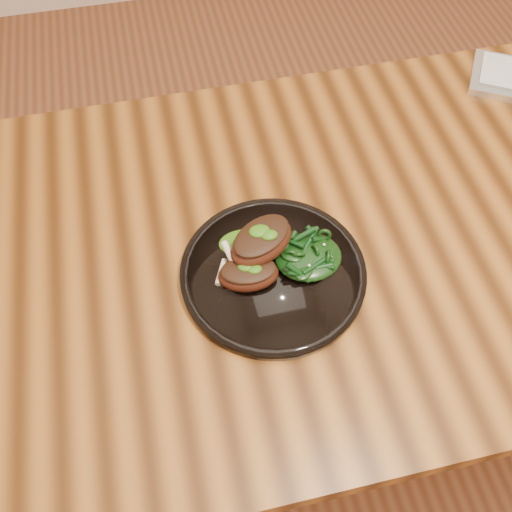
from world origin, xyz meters
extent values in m
plane|color=brown|center=(0.00, 0.00, 0.00)|extent=(4.00, 4.00, 0.00)
cube|color=#381B07|center=(0.00, 0.00, 0.73)|extent=(1.60, 0.80, 0.04)
cylinder|color=#37170C|center=(-0.74, 0.34, 0.35)|extent=(0.06, 0.06, 0.71)
cylinder|color=black|center=(-0.28, -0.07, 0.76)|extent=(0.29, 0.29, 0.02)
torus|color=black|center=(-0.28, -0.07, 0.76)|extent=(0.29, 0.29, 0.01)
cylinder|color=black|center=(-0.28, -0.07, 0.76)|extent=(0.19, 0.19, 0.00)
ellipsoid|color=#3E170C|center=(-0.32, -0.08, 0.78)|extent=(0.10, 0.07, 0.04)
ellipsoid|color=black|center=(-0.32, -0.08, 0.80)|extent=(0.09, 0.06, 0.01)
cylinder|color=beige|center=(-0.36, -0.06, 0.78)|extent=(0.03, 0.04, 0.01)
ellipsoid|color=#1C4807|center=(-0.32, -0.08, 0.80)|extent=(0.03, 0.02, 0.01)
ellipsoid|color=#3E170C|center=(-0.29, -0.04, 0.81)|extent=(0.13, 0.12, 0.04)
ellipsoid|color=black|center=(-0.29, -0.04, 0.82)|extent=(0.12, 0.10, 0.01)
cylinder|color=beige|center=(-0.34, -0.05, 0.80)|extent=(0.02, 0.05, 0.01)
ellipsoid|color=#1C4807|center=(-0.29, -0.04, 0.83)|extent=(0.03, 0.02, 0.01)
ellipsoid|color=#1C4807|center=(-0.31, 0.00, 0.77)|extent=(0.08, 0.05, 0.00)
ellipsoid|color=black|center=(-0.22, -0.06, 0.78)|extent=(0.11, 0.09, 0.02)
camera|label=1|loc=(-0.41, -0.53, 1.52)|focal=40.00mm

